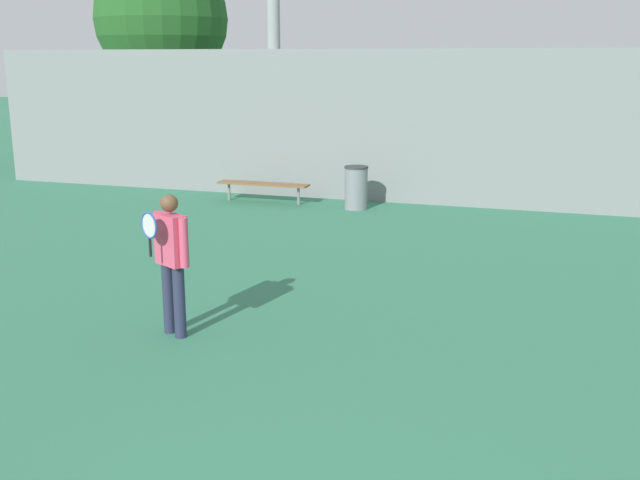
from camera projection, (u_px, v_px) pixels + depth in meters
name	position (u px, v px, depth m)	size (l,w,h in m)	color
tennis_player	(171.00, 256.00, 8.74)	(0.56, 0.52, 1.71)	#282D47
bench_courtside_near	(263.00, 185.00, 17.04)	(2.14, 0.40, 0.45)	brown
trash_bin	(356.00, 188.00, 16.30)	(0.52, 0.52, 0.94)	gray
back_fence	(497.00, 130.00, 16.05)	(25.37, 0.06, 3.42)	gray
tree_green_tall	(161.00, 19.00, 23.07)	(4.09, 4.09, 6.44)	brown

